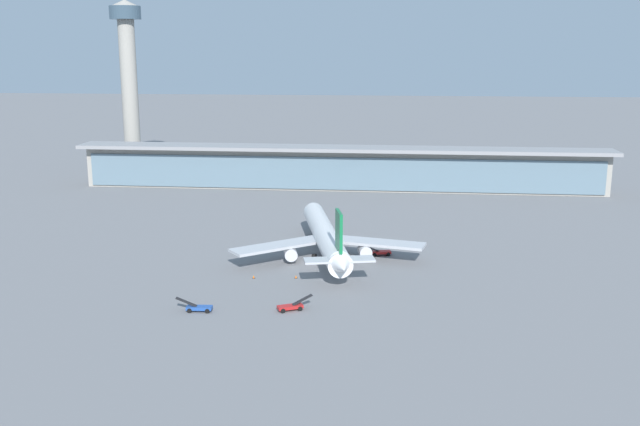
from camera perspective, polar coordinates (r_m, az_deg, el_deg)
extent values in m
plane|color=slate|center=(167.21, -0.72, -3.97)|extent=(1200.00, 1200.00, 0.00)
cylinder|color=white|center=(171.90, 0.40, -1.76)|extent=(16.31, 49.95, 5.28)
cone|color=white|center=(198.08, -0.59, 0.21)|extent=(6.10, 5.78, 5.17)
cone|color=white|center=(146.16, 1.74, -4.20)|extent=(5.92, 6.72, 4.75)
cube|color=black|center=(194.95, -0.50, 0.28)|extent=(4.34, 3.01, 0.64)
cube|color=#B7BABF|center=(166.69, -3.28, -2.58)|extent=(21.36, 18.81, 0.64)
cube|color=#B7BABF|center=(169.55, 4.42, -2.33)|extent=(23.47, 10.83, 0.64)
cylinder|color=silver|center=(166.85, -2.33, -3.20)|extent=(3.69, 4.37, 2.91)
cylinder|color=silver|center=(169.03, 3.53, -3.00)|extent=(3.69, 4.37, 2.91)
cube|color=#14703D|center=(148.84, 1.49, -1.40)|extent=(2.04, 6.35, 8.19)
cube|color=#B7BABF|center=(149.55, 1.53, -3.70)|extent=(15.08, 7.15, 0.45)
cylinder|color=black|center=(170.12, -0.46, -3.44)|extent=(1.35, 1.49, 1.27)
cylinder|color=black|center=(170.84, 1.49, -3.38)|extent=(1.35, 1.49, 1.27)
cylinder|color=black|center=(192.23, -0.36, -1.52)|extent=(1.35, 1.49, 1.27)
cube|color=#234C9E|center=(139.12, -9.46, -7.35)|extent=(4.87, 1.99, 0.60)
cube|color=black|center=(139.32, -10.45, -6.89)|extent=(3.99, 1.05, 1.72)
cylinder|color=black|center=(138.86, -10.21, -7.56)|extent=(0.91, 0.31, 0.90)
cylinder|color=black|center=(140.36, -10.05, -7.32)|extent=(0.91, 0.31, 0.90)
cylinder|color=black|center=(138.10, -8.85, -7.62)|extent=(0.91, 0.31, 0.90)
cylinder|color=black|center=(139.62, -8.70, -7.38)|extent=(0.91, 0.31, 0.90)
cube|color=#B21E1E|center=(184.45, -0.01, -2.06)|extent=(2.83, 3.15, 0.90)
cube|color=black|center=(184.50, -0.05, -1.80)|extent=(0.97, 0.97, 0.70)
cylinder|color=black|center=(184.07, 0.33, -2.24)|extent=(0.74, 0.90, 0.90)
cylinder|color=black|center=(183.40, -0.06, -2.29)|extent=(0.74, 0.90, 0.90)
cylinder|color=black|center=(185.72, 0.04, -2.10)|extent=(0.74, 0.90, 0.90)
cylinder|color=black|center=(185.06, -0.35, -2.15)|extent=(0.74, 0.90, 0.90)
cube|color=#B21E1E|center=(137.87, -2.36, -7.37)|extent=(5.10, 3.72, 0.60)
cube|color=black|center=(138.21, -1.40, -6.83)|extent=(3.95, 2.54, 1.72)
cylinder|color=black|center=(139.20, -1.80, -7.30)|extent=(0.93, 0.65, 0.90)
cylinder|color=black|center=(137.72, -1.58, -7.52)|extent=(0.93, 0.65, 0.90)
cylinder|color=black|center=(138.26, -3.13, -7.45)|extent=(0.93, 0.65, 0.90)
cylinder|color=black|center=(136.77, -2.93, -7.68)|extent=(0.93, 0.65, 0.90)
cube|color=#B21E1E|center=(173.88, 4.79, -3.09)|extent=(5.07, 2.79, 0.60)
cube|color=black|center=(173.14, 4.01, -2.77)|extent=(4.06, 1.73, 1.72)
cylinder|color=black|center=(172.87, 4.30, -3.28)|extent=(0.94, 0.47, 0.90)
cylinder|color=black|center=(174.44, 4.20, -3.13)|extent=(0.94, 0.47, 0.90)
cylinder|color=black|center=(173.51, 5.39, -3.24)|extent=(0.94, 0.47, 0.90)
cylinder|color=black|center=(175.07, 5.28, -3.09)|extent=(0.94, 0.47, 0.90)
cube|color=#9E998E|center=(252.70, 1.65, 3.43)|extent=(180.00, 8.00, 14.00)
cube|color=slate|center=(248.59, 1.57, 3.11)|extent=(176.40, 0.50, 11.20)
cube|color=gray|center=(249.59, 1.63, 5.08)|extent=(183.60, 12.80, 1.20)
cylinder|color=#9E998E|center=(299.05, -14.70, 8.83)|extent=(6.40, 6.40, 59.00)
cylinder|color=#384C5B|center=(298.74, -15.06, 14.96)|extent=(12.00, 12.00, 5.00)
cone|color=#9E998E|center=(298.92, -15.11, 15.67)|extent=(10.20, 10.20, 2.40)
cone|color=orange|center=(156.60, -1.90, -5.01)|extent=(0.44, 0.44, 0.70)
cube|color=black|center=(156.71, -1.90, -5.13)|extent=(0.62, 0.62, 0.04)
cone|color=orange|center=(157.11, -5.23, -5.00)|extent=(0.44, 0.44, 0.70)
cube|color=black|center=(157.21, -5.23, -5.12)|extent=(0.62, 0.62, 0.04)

